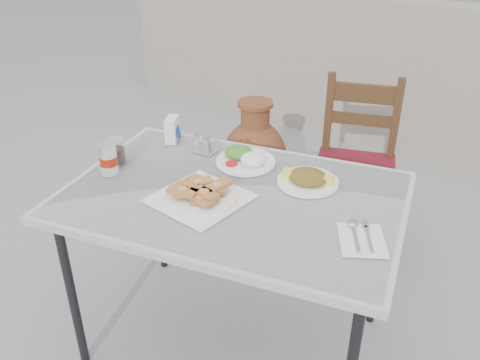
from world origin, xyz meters
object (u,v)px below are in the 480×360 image
Objects in this scene: pide_plate at (200,192)px; soda_can at (108,159)px; napkin_holder at (172,129)px; salad_chopped_plate at (308,179)px; terracotta_urn at (254,160)px; cafe_table at (233,204)px; salad_rice_plate at (245,158)px; condiment_caddy at (204,145)px; chair at (355,165)px; cola_glass at (117,152)px.

soda_can reaches higher than pide_plate.
soda_can is at bearing -116.98° from napkin_holder.
pide_plate is 2.94× the size of napkin_holder.
salad_chopped_plate reaches higher than terracotta_urn.
terracotta_urn is at bearing 121.19° from cafe_table.
salad_rice_plate reaches higher than terracotta_urn.
napkin_holder is 0.16× the size of terracotta_urn.
condiment_caddy is 1.00m from terracotta_urn.
condiment_caddy is (0.19, 0.01, -0.03)m from napkin_holder.
salad_chopped_plate is 0.84m from soda_can.
napkin_holder is (-0.53, 0.21, 0.12)m from cafe_table.
cafe_table is 1.54× the size of chair.
cola_glass is at bearing -140.06° from chair.
salad_chopped_plate is 1.89× the size of soda_can.
pide_plate is 1.37m from terracotta_urn.
salad_rice_plate is 0.35× the size of terracotta_urn.
salad_chopped_plate is at bearing 2.40° from condiment_caddy.
salad_rice_plate is (-0.12, 0.24, 0.08)m from cafe_table.
cola_glass is at bearing -126.18° from condiment_caddy.
salad_rice_plate is 0.42m from napkin_holder.
soda_can is (-0.72, -0.44, 0.05)m from salad_chopped_plate.
soda_can is at bearing -170.59° from pide_plate.
soda_can reaches higher than napkin_holder.
napkin_holder is (-0.46, 0.33, 0.03)m from pide_plate.
cafe_table is 0.42m from condiment_caddy.
chair is (0.17, 0.84, -0.33)m from salad_rice_plate.
napkin_holder is 0.98m from terracotta_urn.
cola_glass is 1.25m from terracotta_urn.
cafe_table is at bearing -33.10° from condiment_caddy.
condiment_caddy is (-0.34, 0.22, 0.08)m from cafe_table.
condiment_caddy is at bearing -176.29° from salad_rice_plate.
chair is (0.57, 1.26, -0.37)m from soda_can.
salad_rice_plate is (-0.04, 0.35, -0.01)m from pide_plate.
cola_glass is at bearing -156.19° from salad_chopped_plate.
pide_plate is at bearing -122.88° from cafe_table.
terracotta_urn is (-0.11, 1.23, -0.54)m from soda_can.
salad_chopped_plate is at bearing -101.66° from chair.
cola_glass is (-0.06, 0.09, -0.02)m from soda_can.
salad_chopped_plate is at bearing 50.58° from cafe_table.
pide_plate is 0.46m from salad_chopped_plate.
salad_chopped_plate is at bearing 31.08° from soda_can.
salad_chopped_plate reaches higher than cafe_table.
cafe_table is 13.81× the size of cola_glass.
chair is at bearing 64.99° from condiment_caddy.
salad_rice_plate is 2.23× the size of napkin_holder.
condiment_caddy is at bearing -26.40° from napkin_holder.
napkin_holder reaches higher than cafe_table.
napkin_holder is (-0.42, -0.02, 0.04)m from salad_rice_plate.
cola_glass is at bearing -126.65° from napkin_holder.
chair is (-0.15, 0.83, -0.32)m from salad_chopped_plate.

